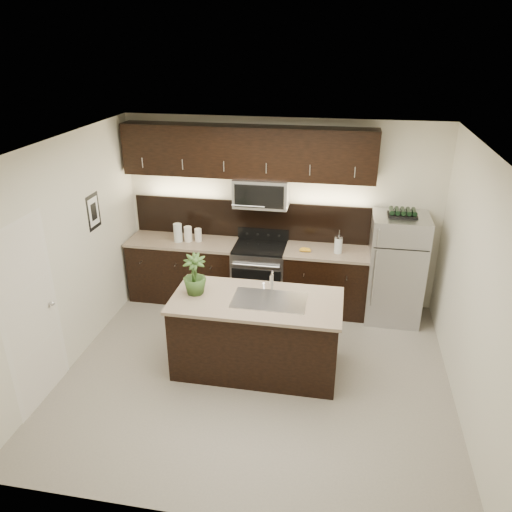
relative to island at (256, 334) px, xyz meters
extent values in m
plane|color=gray|center=(0.02, -0.13, -0.47)|extent=(4.50, 4.50, 0.00)
cube|color=silver|center=(0.02, 1.87, 0.88)|extent=(4.50, 0.02, 2.70)
cube|color=silver|center=(0.02, -2.13, 0.88)|extent=(4.50, 0.02, 2.70)
cube|color=silver|center=(-2.23, -0.13, 0.88)|extent=(0.02, 4.00, 2.70)
cube|color=silver|center=(2.27, -0.13, 0.88)|extent=(0.02, 4.00, 2.70)
cube|color=white|center=(0.02, -0.13, 2.23)|extent=(4.50, 4.00, 0.02)
cube|color=silver|center=(-2.21, -0.93, 0.54)|extent=(0.04, 0.80, 2.02)
sphere|color=silver|center=(-2.18, -0.61, 0.53)|extent=(0.06, 0.06, 0.06)
cube|color=black|center=(-2.22, 0.62, 1.18)|extent=(0.01, 0.32, 0.46)
cube|color=white|center=(-2.22, 0.62, 1.18)|extent=(0.00, 0.24, 0.36)
cube|color=black|center=(-1.40, 1.56, -0.02)|extent=(1.57, 0.62, 0.90)
cube|color=black|center=(0.73, 1.56, -0.02)|extent=(1.16, 0.62, 0.90)
cube|color=#B2B2B7|center=(-0.23, 1.56, -0.02)|extent=(0.76, 0.62, 0.90)
cube|color=black|center=(-0.23, 1.56, 0.44)|extent=(0.76, 0.60, 0.03)
cube|color=#BDA68D|center=(-1.40, 1.56, 0.45)|extent=(1.59, 0.65, 0.04)
cube|color=#BDA68D|center=(0.73, 1.56, 0.45)|extent=(1.18, 0.65, 0.04)
cube|color=black|center=(-0.44, 1.86, 0.75)|extent=(3.49, 0.02, 0.56)
cube|color=#B2B2B7|center=(-0.23, 1.67, 1.23)|extent=(0.76, 0.40, 0.40)
cube|color=black|center=(-0.44, 1.71, 1.78)|extent=(3.49, 0.33, 0.70)
cube|color=black|center=(0.00, 0.00, -0.02)|extent=(1.90, 0.90, 0.90)
cube|color=#BDA68D|center=(0.00, 0.00, 0.45)|extent=(1.96, 0.96, 0.04)
cube|color=silver|center=(0.15, 0.00, 0.47)|extent=(0.84, 0.50, 0.01)
cylinder|color=silver|center=(0.15, 0.21, 0.59)|extent=(0.03, 0.03, 0.24)
cylinder|color=silver|center=(0.15, 0.14, 0.74)|extent=(0.02, 0.14, 0.02)
cylinder|color=silver|center=(0.15, 0.07, 0.69)|extent=(0.02, 0.02, 0.10)
cube|color=#B2B2B7|center=(1.67, 1.50, 0.29)|extent=(0.74, 0.67, 1.53)
cube|color=black|center=(1.67, 1.50, 1.07)|extent=(0.38, 0.23, 0.03)
cylinder|color=black|center=(1.53, 1.50, 1.12)|extent=(0.06, 0.22, 0.06)
cylinder|color=black|center=(1.60, 1.50, 1.12)|extent=(0.06, 0.22, 0.06)
cylinder|color=black|center=(1.67, 1.50, 1.12)|extent=(0.06, 0.22, 0.06)
cylinder|color=black|center=(1.75, 1.50, 1.12)|extent=(0.06, 0.22, 0.06)
cylinder|color=black|center=(1.82, 1.50, 1.12)|extent=(0.06, 0.22, 0.06)
imported|color=#2E4C1E|center=(-0.73, 0.02, 0.71)|extent=(0.32, 0.32, 0.48)
cylinder|color=silver|center=(-1.44, 1.51, 0.60)|extent=(0.12, 0.12, 0.27)
cylinder|color=silver|center=(-1.29, 1.54, 0.58)|extent=(0.11, 0.11, 0.22)
cylinder|color=silver|center=(-1.15, 1.57, 0.56)|extent=(0.10, 0.10, 0.19)
cylinder|color=silver|center=(0.87, 1.51, 0.58)|extent=(0.11, 0.11, 0.22)
cylinder|color=silver|center=(0.87, 1.51, 0.70)|extent=(0.11, 0.11, 0.02)
cylinder|color=silver|center=(0.87, 1.51, 0.75)|extent=(0.01, 0.01, 0.09)
ellipsoid|color=gold|center=(0.38, 1.48, 0.49)|extent=(0.17, 0.13, 0.05)
camera|label=1|loc=(0.89, -4.93, 3.24)|focal=35.00mm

